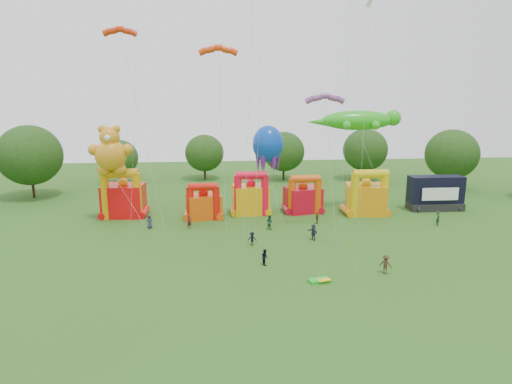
{
  "coord_description": "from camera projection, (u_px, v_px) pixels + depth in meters",
  "views": [
    {
      "loc": [
        -5.99,
        -35.51,
        17.29
      ],
      "look_at": [
        -1.1,
        18.0,
        5.46
      ],
      "focal_mm": 32.0,
      "sensor_mm": 36.0,
      "label": 1
    }
  ],
  "objects": [
    {
      "name": "bouncy_castle_0",
      "position": [
        123.0,
        198.0,
        64.2
      ],
      "size": [
        5.85,
        4.83,
        7.06
      ],
      "color": "red",
      "rests_on": "ground"
    },
    {
      "name": "spectator_7",
      "position": [
        438.0,
        218.0,
        60.09
      ],
      "size": [
        0.8,
        0.85,
        1.95
      ],
      "primitive_type": "imported",
      "rotation": [
        0.0,
        0.0,
        0.94
      ],
      "color": "#163727",
      "rests_on": "ground"
    },
    {
      "name": "octopus_kite",
      "position": [
        270.0,
        164.0,
        63.97
      ],
      "size": [
        4.37,
        8.47,
        12.79
      ],
      "color": "#0B3CAE",
      "rests_on": "ground"
    },
    {
      "name": "spectator_3",
      "position": [
        252.0,
        239.0,
        52.32
      ],
      "size": [
        1.1,
        0.73,
        1.6
      ],
      "primitive_type": "imported",
      "rotation": [
        0.0,
        0.0,
        3.0
      ],
      "color": "black",
      "rests_on": "ground"
    },
    {
      "name": "diamond_kites",
      "position": [
        268.0,
        90.0,
        48.55
      ],
      "size": [
        26.04,
        17.21,
        41.74
      ],
      "color": "#EA0B41",
      "rests_on": "ground"
    },
    {
      "name": "stage_trailer",
      "position": [
        435.0,
        193.0,
        67.99
      ],
      "size": [
        7.98,
        3.18,
        5.12
      ],
      "color": "black",
      "rests_on": "ground"
    },
    {
      "name": "gecko_kite",
      "position": [
        368.0,
        152.0,
        65.53
      ],
      "size": [
        13.88,
        6.1,
        14.84
      ],
      "color": "green",
      "rests_on": "ground"
    },
    {
      "name": "teddy_bear_kite",
      "position": [
        122.0,
        182.0,
        60.13
      ],
      "size": [
        8.01,
        7.06,
        13.12
      ],
      "color": "orange",
      "rests_on": "ground"
    },
    {
      "name": "spectator_0",
      "position": [
        150.0,
        222.0,
        58.85
      ],
      "size": [
        0.98,
        0.74,
        1.8
      ],
      "primitive_type": "imported",
      "rotation": [
        0.0,
        0.0,
        -0.2
      ],
      "color": "#2E2945",
      "rests_on": "ground"
    },
    {
      "name": "bouncy_castle_1",
      "position": [
        203.0,
        204.0,
        63.37
      ],
      "size": [
        5.22,
        4.54,
        5.22
      ],
      "color": "#D94D0B",
      "rests_on": "ground"
    },
    {
      "name": "folded_kite_bundle",
      "position": [
        320.0,
        280.0,
        42.44
      ],
      "size": [
        2.2,
        1.51,
        0.31
      ],
      "color": "green",
      "rests_on": "ground"
    },
    {
      "name": "spectator_2",
      "position": [
        270.0,
        222.0,
        58.48
      ],
      "size": [
        1.13,
        1.15,
        1.87
      ],
      "primitive_type": "imported",
      "rotation": [
        0.0,
        0.0,
        2.29
      ],
      "color": "#1C4633",
      "rests_on": "ground"
    },
    {
      "name": "spectator_6",
      "position": [
        378.0,
        210.0,
        64.12
      ],
      "size": [
        1.14,
        1.12,
        1.98
      ],
      "primitive_type": "imported",
      "rotation": [
        0.0,
        0.0,
        5.54
      ],
      "color": "#541C18",
      "rests_on": "ground"
    },
    {
      "name": "spectator_5",
      "position": [
        313.0,
        232.0,
        54.26
      ],
      "size": [
        1.3,
        1.83,
        1.91
      ],
      "primitive_type": "imported",
      "rotation": [
        0.0,
        0.0,
        5.18
      ],
      "color": "#292C45",
      "rests_on": "ground"
    },
    {
      "name": "bouncy_castle_4",
      "position": [
        366.0,
        197.0,
        65.36
      ],
      "size": [
        6.23,
        5.37,
        6.76
      ],
      "color": "orange",
      "rests_on": "ground"
    },
    {
      "name": "ground",
      "position": [
        288.0,
        300.0,
        38.79
      ],
      "size": [
        160.0,
        160.0,
        0.0
      ],
      "primitive_type": "plane",
      "color": "#315718",
      "rests_on": "ground"
    },
    {
      "name": "tree_ring",
      "position": [
        275.0,
        227.0,
        37.92
      ],
      "size": [
        119.81,
        121.88,
        12.07
      ],
      "color": "#352314",
      "rests_on": "ground"
    },
    {
      "name": "parafoil_kites",
      "position": [
        165.0,
        141.0,
        51.19
      ],
      "size": [
        27.84,
        9.34,
        25.19
      ],
      "color": "red",
      "rests_on": "ground"
    },
    {
      "name": "spectator_9",
      "position": [
        386.0,
        264.0,
        44.22
      ],
      "size": [
        1.39,
        1.24,
        1.87
      ],
      "primitive_type": "imported",
      "rotation": [
        0.0,
        0.0,
        2.56
      ],
      "color": "#3B2917",
      "rests_on": "ground"
    },
    {
      "name": "spectator_4",
      "position": [
        317.0,
        218.0,
        61.04
      ],
      "size": [
        0.83,
        0.98,
        1.57
      ],
      "primitive_type": "imported",
      "rotation": [
        0.0,
        0.0,
        4.12
      ],
      "color": "#453A1B",
      "rests_on": "ground"
    },
    {
      "name": "spectator_1",
      "position": [
        189.0,
        222.0,
        58.8
      ],
      "size": [
        0.75,
        0.73,
        1.73
      ],
      "primitive_type": "imported",
      "rotation": [
        0.0,
        0.0,
        0.71
      ],
      "color": "#4C151A",
      "rests_on": "ground"
    },
    {
      "name": "bouncy_castle_2",
      "position": [
        251.0,
        197.0,
        65.63
      ],
      "size": [
        5.32,
        4.47,
        6.42
      ],
      "color": "orange",
      "rests_on": "ground"
    },
    {
      "name": "spectator_8",
      "position": [
        265.0,
        257.0,
        46.41
      ],
      "size": [
        0.85,
        0.97,
        1.67
      ],
      "primitive_type": "imported",
      "rotation": [
        0.0,
        0.0,
        1.89
      ],
      "color": "black",
      "rests_on": "ground"
    },
    {
      "name": "bouncy_castle_3",
      "position": [
        303.0,
        198.0,
        66.51
      ],
      "size": [
        5.61,
        4.91,
        5.75
      ],
      "color": "red",
      "rests_on": "ground"
    }
  ]
}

